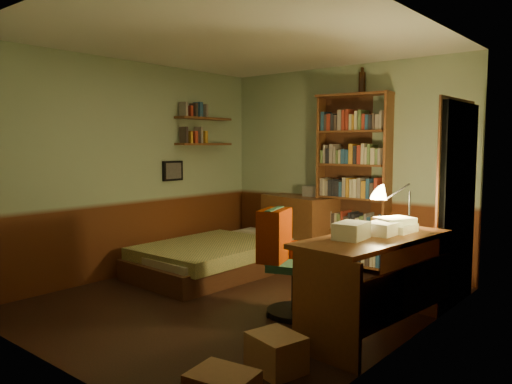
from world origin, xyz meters
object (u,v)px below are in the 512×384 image
Objects in this scene: mini_stereo at (313,191)px; bookshelf at (353,183)px; desk at (373,285)px; desk_lamp at (410,196)px; cardboard_box_b at (276,353)px; dresser at (299,229)px; bed at (222,245)px; office_chair at (295,266)px.

bookshelf reaches higher than mini_stereo.
desk is (1.80, -1.82, -0.56)m from mini_stereo.
desk_lamp is 1.66× the size of cardboard_box_b.
dresser is at bearing 144.68° from desk.
bookshelf is 1.80m from desk_lamp.
bed is 3.63× the size of desk_lamp.
office_chair is (1.65, -0.75, 0.14)m from bed.
desk is 1.15m from cardboard_box_b.
desk is 4.18× the size of cardboard_box_b.
office_chair is at bearing -44.14° from dresser.
bookshelf reaches higher than bed.
mini_stereo is 2.23m from office_chair.
bed is 1.45m from mini_stereo.
bed is 2.85m from cardboard_box_b.
dresser is at bearing 179.21° from bookshelf.
bed is at bearing -102.24° from dresser.
mini_stereo is 0.63m from bookshelf.
desk_lamp reaches higher than mini_stereo.
bed is at bearing -135.67° from mini_stereo.
mini_stereo is at bearing 169.13° from bookshelf.
cardboard_box_b is at bearing -80.19° from office_chair.
cardboard_box_b is at bearing -93.87° from desk.
desk is 0.76m from office_chair.
desk is at bearing -112.28° from desk_lamp.
bed is 1.00× the size of bookshelf.
cardboard_box_b is (2.22, -1.77, -0.20)m from bed.
dresser is 3.97× the size of mini_stereo.
desk_lamp is at bearing 85.84° from desk.
cardboard_box_b is at bearing -78.02° from bookshelf.
dresser is (0.46, 1.02, 0.12)m from bed.
mini_stereo is at bearing 132.85° from desk_lamp.
bed is 1.82m from bookshelf.
desk reaches higher than cardboard_box_b.
dresser reaches higher than cardboard_box_b.
cardboard_box_b is (-0.28, -1.60, -1.00)m from desk_lamp.
dresser is 2.58m from desk.
bookshelf reaches higher than desk.
desk is (1.95, -1.70, -0.04)m from dresser.
mini_stereo reaches higher than cardboard_box_b.
desk_lamp is (2.04, -1.19, 0.68)m from dresser.
office_chair is (1.05, -1.90, -0.50)m from mini_stereo.
mini_stereo is 0.12× the size of bookshelf.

